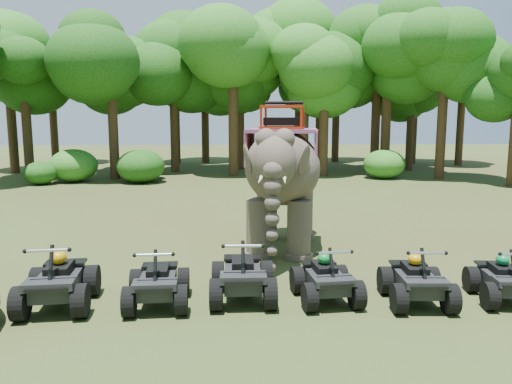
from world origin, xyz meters
TOP-DOWN VIEW (x-y plane):
  - ground at (0.00, 0.00)m, footprint 110.00×110.00m
  - elephant at (0.82, 2.92)m, footprint 3.05×5.28m
  - atv_0 at (-4.05, -1.37)m, footprint 1.50×1.96m
  - atv_1 at (-2.10, -1.37)m, footprint 1.31×1.74m
  - atv_2 at (-0.38, -1.12)m, footprint 1.32×1.81m
  - atv_3 at (1.32, -1.27)m, footprint 1.35×1.74m
  - atv_4 at (3.13, -1.50)m, footprint 1.31×1.74m
  - atv_5 at (4.97, -1.47)m, footprint 1.33×1.71m
  - tree_0 at (0.00, 24.57)m, footprint 5.65×5.65m
  - tree_1 at (4.06, 21.09)m, footprint 5.76×5.76m
  - tree_2 at (9.03, 22.28)m, footprint 6.51×6.51m
  - tree_3 at (11.92, 18.40)m, footprint 6.18×6.18m
  - tree_27 at (-12.94, 19.81)m, footprint 6.14×6.14m
  - tree_28 at (-7.67, 19.22)m, footprint 6.26×6.26m
  - tree_29 at (-4.50, 23.15)m, footprint 6.24×6.24m
  - tree_30 at (-5.06, 29.44)m, footprint 6.44×6.44m
  - tree_31 at (14.05, 29.01)m, footprint 5.25×5.25m
  - tree_32 at (11.74, 23.19)m, footprint 4.94×4.94m
  - tree_33 at (5.14, 20.08)m, footprint 6.37×6.37m
  - tree_34 at (4.35, 26.04)m, footprint 7.08×7.08m
  - tree_35 at (-14.54, 28.96)m, footprint 6.59×6.59m
  - tree_36 at (5.72, 25.11)m, footprint 5.65×5.65m
  - tree_37 at (13.80, 28.25)m, footprint 6.85×6.85m
  - tree_38 at (-8.58, 23.33)m, footprint 5.41×5.41m
  - tree_39 at (-0.51, 20.56)m, footprint 7.23×7.23m
  - tree_40 at (16.85, 26.59)m, footprint 5.87×5.87m
  - tree_41 at (7.89, 29.80)m, footprint 6.84×6.84m
  - tree_42 at (9.31, 20.89)m, footprint 7.18×7.18m
  - tree_43 at (-15.06, 22.72)m, footprint 6.85×6.85m
  - tree_44 at (-2.76, 29.60)m, footprint 7.01×7.01m

SIDE VIEW (x-z plane):
  - ground at x=0.00m, z-range 0.00..0.00m
  - atv_5 at x=4.97m, z-range 0.00..1.17m
  - atv_3 at x=1.32m, z-range 0.00..1.20m
  - atv_1 at x=-2.10m, z-range 0.00..1.24m
  - atv_4 at x=3.13m, z-range 0.00..1.24m
  - atv_2 at x=-0.38m, z-range 0.00..1.34m
  - atv_0 at x=-4.05m, z-range 0.00..1.37m
  - elephant at x=0.82m, z-range 0.00..4.17m
  - tree_32 at x=11.74m, z-range 0.00..7.06m
  - tree_31 at x=14.05m, z-range 0.00..7.50m
  - tree_38 at x=-8.58m, z-range 0.00..7.73m
  - tree_36 at x=5.72m, z-range 0.00..8.07m
  - tree_0 at x=0.00m, z-range 0.00..8.07m
  - tree_1 at x=4.06m, z-range 0.00..8.23m
  - tree_40 at x=16.85m, z-range 0.00..8.38m
  - tree_27 at x=-12.94m, z-range 0.00..8.77m
  - tree_3 at x=11.92m, z-range 0.00..8.83m
  - tree_29 at x=-4.50m, z-range 0.00..8.91m
  - tree_28 at x=-7.67m, z-range 0.00..8.95m
  - tree_33 at x=5.14m, z-range 0.00..9.10m
  - tree_30 at x=-5.06m, z-range 0.00..9.20m
  - tree_2 at x=9.03m, z-range 0.00..9.29m
  - tree_35 at x=-14.54m, z-range 0.00..9.42m
  - tree_41 at x=7.89m, z-range 0.00..9.78m
  - tree_43 at x=-15.06m, z-range 0.00..9.78m
  - tree_37 at x=13.80m, z-range 0.00..9.79m
  - tree_44 at x=-2.76m, z-range 0.00..10.02m
  - tree_34 at x=4.35m, z-range 0.00..10.11m
  - tree_42 at x=9.31m, z-range 0.00..10.25m
  - tree_39 at x=-0.51m, z-range 0.00..10.33m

